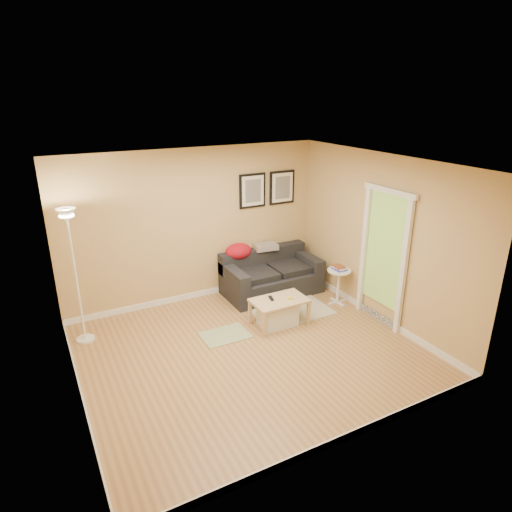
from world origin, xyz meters
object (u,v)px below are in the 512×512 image
object	(u,v)px
floor_lamp	(77,281)
sofa	(272,273)
side_table	(338,287)
storage_bin	(277,314)
coffee_table	(279,312)
book_stack	(339,268)

from	to	relation	value
floor_lamp	sofa	bearing A→B (deg)	2.36
side_table	floor_lamp	bearing A→B (deg)	169.24
floor_lamp	storage_bin	bearing A→B (deg)	-18.76
storage_bin	floor_lamp	bearing A→B (deg)	161.24
coffee_table	book_stack	bearing A→B (deg)	-3.23
coffee_table	storage_bin	xyz separation A→B (m)	(-0.03, 0.01, -0.04)
sofa	side_table	bearing A→B (deg)	-48.81
book_stack	storage_bin	bearing A→B (deg)	178.88
storage_bin	book_stack	distance (m)	1.39
sofa	side_table	xyz separation A→B (m)	(0.79, -0.90, -0.07)
storage_bin	side_table	distance (m)	1.31
storage_bin	side_table	size ratio (longest dim) A/B	0.93
sofa	floor_lamp	distance (m)	3.29
coffee_table	storage_bin	distance (m)	0.05
sofa	storage_bin	xyz separation A→B (m)	(-0.51, -1.06, -0.20)
coffee_table	floor_lamp	bearing A→B (deg)	149.92
storage_bin	floor_lamp	xyz separation A→B (m)	(-2.72, 0.93, 0.77)
storage_bin	book_stack	xyz separation A→B (m)	(1.30, 0.18, 0.47)
side_table	floor_lamp	world-z (taller)	floor_lamp
sofa	coffee_table	bearing A→B (deg)	-114.29
sofa	book_stack	size ratio (longest dim) A/B	7.53
book_stack	floor_lamp	world-z (taller)	floor_lamp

